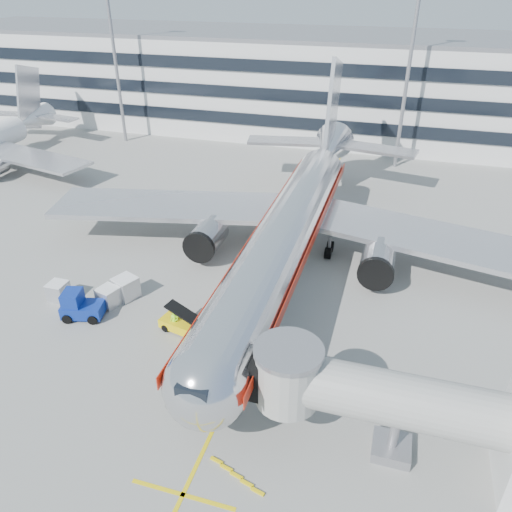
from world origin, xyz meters
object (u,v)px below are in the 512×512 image
(cargo_container_left, at_px, (126,288))
(cargo_container_front, at_px, (109,297))
(ramp_worker, at_px, (175,321))
(baggage_tug, at_px, (80,306))
(cargo_container_right, at_px, (58,291))
(main_jet, at_px, (293,222))
(belt_loader, at_px, (188,326))

(cargo_container_left, bearing_deg, cargo_container_front, -116.93)
(cargo_container_front, distance_m, ramp_worker, 6.87)
(baggage_tug, relative_size, cargo_container_right, 2.22)
(cargo_container_right, bearing_deg, cargo_container_left, 20.06)
(main_jet, bearing_deg, baggage_tug, -136.59)
(belt_loader, distance_m, cargo_container_right, 12.34)
(cargo_container_right, xyz_separation_m, ramp_worker, (11.25, -1.10, 0.12))
(main_jet, relative_size, belt_loader, 10.54)
(belt_loader, bearing_deg, ramp_worker, -176.19)
(main_jet, xyz_separation_m, baggage_tug, (-14.28, -13.51, -3.19))
(belt_loader, height_order, ramp_worker, belt_loader)
(baggage_tug, height_order, cargo_container_left, baggage_tug)
(cargo_container_left, bearing_deg, ramp_worker, -27.22)
(cargo_container_front, xyz_separation_m, ramp_worker, (6.70, -1.54, 0.08))
(belt_loader, bearing_deg, main_jet, 67.94)
(belt_loader, relative_size, ramp_worker, 2.62)
(ramp_worker, bearing_deg, cargo_container_left, 136.40)
(main_jet, height_order, ramp_worker, main_jet)
(cargo_container_right, height_order, ramp_worker, ramp_worker)
(cargo_container_right, bearing_deg, belt_loader, -4.81)
(main_jet, relative_size, cargo_container_left, 22.14)
(belt_loader, distance_m, baggage_tug, 9.09)
(cargo_container_right, xyz_separation_m, cargo_container_front, (4.56, 0.43, 0.04))
(cargo_container_front, bearing_deg, belt_loader, -10.76)
(belt_loader, xyz_separation_m, baggage_tug, (-9.06, -0.61, 0.41))
(belt_loader, bearing_deg, cargo_container_right, 175.19)
(main_jet, bearing_deg, cargo_container_left, -140.87)
(main_jet, height_order, belt_loader, main_jet)
(cargo_container_left, height_order, cargo_container_right, cargo_container_left)
(main_jet, relative_size, baggage_tug, 14.38)
(belt_loader, height_order, baggage_tug, baggage_tug)
(belt_loader, relative_size, cargo_container_front, 2.49)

